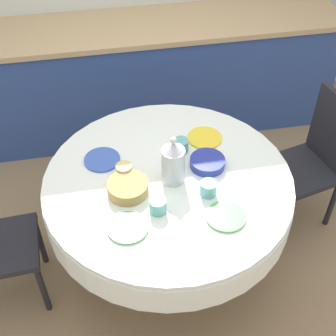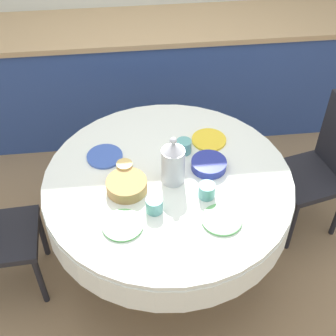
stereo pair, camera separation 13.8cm
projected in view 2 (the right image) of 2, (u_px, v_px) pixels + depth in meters
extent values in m
plane|color=#8E704C|center=(168.00, 259.00, 3.07)|extent=(12.00, 12.00, 0.00)
cube|color=#2D4784|center=(148.00, 79.00, 3.81)|extent=(3.20, 0.60, 0.89)
cube|color=tan|center=(147.00, 26.00, 3.49)|extent=(3.24, 0.64, 0.04)
cylinder|color=brown|center=(168.00, 257.00, 3.06)|extent=(0.44, 0.44, 0.04)
cylinder|color=brown|center=(168.00, 231.00, 2.88)|extent=(0.11, 0.11, 0.50)
cylinder|color=silver|center=(168.00, 194.00, 2.64)|extent=(1.38, 1.38, 0.18)
cylinder|color=silver|center=(168.00, 180.00, 2.57)|extent=(1.37, 1.37, 0.03)
cube|color=black|center=(308.00, 178.00, 3.01)|extent=(0.48, 0.48, 0.04)
cylinder|color=black|center=(291.00, 227.00, 3.00)|extent=(0.04, 0.04, 0.41)
cylinder|color=black|center=(265.00, 190.00, 3.24)|extent=(0.04, 0.04, 0.41)
cylinder|color=black|center=(309.00, 178.00, 3.33)|extent=(0.04, 0.04, 0.41)
cube|color=black|center=(3.00, 237.00, 2.66)|extent=(0.42, 0.42, 0.04)
cylinder|color=black|center=(42.00, 234.00, 2.97)|extent=(0.04, 0.04, 0.41)
cylinder|color=black|center=(41.00, 281.00, 2.71)|extent=(0.04, 0.04, 0.41)
cylinder|color=#5BA85B|center=(123.00, 225.00, 2.31)|extent=(0.21, 0.21, 0.01)
cylinder|color=#5BA39E|center=(154.00, 205.00, 2.37)|extent=(0.09, 0.09, 0.08)
cylinder|color=#5BA85B|center=(222.00, 220.00, 2.34)|extent=(0.21, 0.21, 0.01)
cylinder|color=#5BA39E|center=(207.00, 191.00, 2.44)|extent=(0.09, 0.09, 0.08)
cylinder|color=#3856AD|center=(105.00, 156.00, 2.68)|extent=(0.21, 0.21, 0.01)
cylinder|color=#DBB766|center=(125.00, 169.00, 2.56)|extent=(0.09, 0.09, 0.08)
cylinder|color=yellow|center=(209.00, 140.00, 2.79)|extent=(0.21, 0.21, 0.01)
cylinder|color=#5BA39E|center=(184.00, 146.00, 2.69)|extent=(0.09, 0.09, 0.08)
cylinder|color=#B2B2B7|center=(173.00, 166.00, 2.48)|extent=(0.13, 0.13, 0.21)
cone|color=#B2B2B7|center=(173.00, 147.00, 2.39)|extent=(0.11, 0.11, 0.05)
sphere|color=#B2B2B7|center=(173.00, 141.00, 2.36)|extent=(0.04, 0.04, 0.04)
cylinder|color=#AD844C|center=(127.00, 185.00, 2.47)|extent=(0.22, 0.22, 0.07)
cylinder|color=navy|center=(209.00, 165.00, 2.60)|extent=(0.20, 0.20, 0.05)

